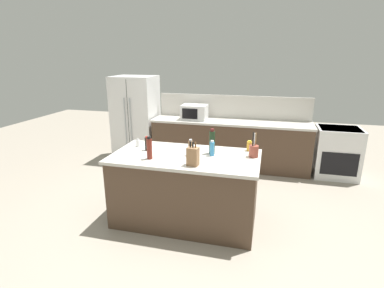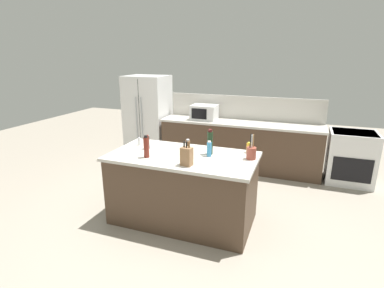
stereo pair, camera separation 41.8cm
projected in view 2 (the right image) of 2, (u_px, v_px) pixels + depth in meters
The scene contains 16 objects.
ground_plane at pixel (183, 219), 4.16m from camera, with size 14.00×14.00×0.00m, color gray.
back_counter_run at pixel (239, 145), 5.89m from camera, with size 3.11×0.66×0.94m.
wall_backsplash at pixel (244, 108), 5.97m from camera, with size 3.07×0.03×0.46m, color beige.
kitchen_island at pixel (183, 188), 4.02m from camera, with size 1.91×1.01×0.94m.
refrigerator at pixel (148, 117), 6.50m from camera, with size 0.87×0.75×1.76m.
range_oven at pixel (351, 157), 5.23m from camera, with size 0.76×0.65×0.92m.
microwave at pixel (204, 112), 5.96m from camera, with size 0.49×0.39×0.29m.
knife_block at pixel (187, 156), 3.49m from camera, with size 0.14×0.12×0.29m.
utensil_crock at pixel (251, 153), 3.72m from camera, with size 0.12×0.12×0.32m.
honey_jar at pixel (249, 148), 3.97m from camera, with size 0.07×0.07×0.14m.
wine_bottle at pixel (210, 142), 3.88m from camera, with size 0.08×0.08×0.33m.
soy_sauce_bottle at pixel (147, 142), 4.11m from camera, with size 0.06×0.06×0.19m.
pepper_grinder at pixel (188, 148), 3.85m from camera, with size 0.06×0.06×0.21m.
dish_soap_bottle at pixel (209, 149), 3.81m from camera, with size 0.06×0.06×0.20m.
salt_shaker at pixel (140, 141), 4.30m from camera, with size 0.05×0.05×0.11m.
vinegar_bottle at pixel (146, 147), 3.76m from camera, with size 0.07×0.07×0.29m.
Camera 2 is at (1.40, -3.40, 2.20)m, focal length 28.00 mm.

